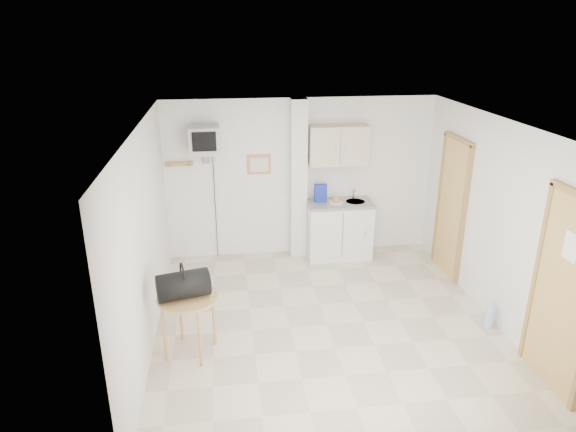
{
  "coord_description": "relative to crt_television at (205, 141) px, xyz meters",
  "views": [
    {
      "loc": [
        -1.19,
        -5.42,
        3.54
      ],
      "look_at": [
        -0.41,
        0.6,
        1.25
      ],
      "focal_mm": 32.0,
      "sensor_mm": 36.0,
      "label": 1
    }
  ],
  "objects": [
    {
      "name": "room_envelope",
      "position": [
        1.69,
        -1.93,
        -0.4
      ],
      "size": [
        4.24,
        4.54,
        2.55
      ],
      "color": "white",
      "rests_on": "ground"
    },
    {
      "name": "ground",
      "position": [
        1.45,
        -2.02,
        -1.94
      ],
      "size": [
        4.5,
        4.5,
        0.0
      ],
      "primitive_type": "plane",
      "color": "beige",
      "rests_on": "ground"
    },
    {
      "name": "crt_television",
      "position": [
        0.0,
        0.0,
        0.0
      ],
      "size": [
        0.44,
        0.45,
        2.15
      ],
      "color": "slate",
      "rests_on": "ground"
    },
    {
      "name": "water_bottle",
      "position": [
        3.43,
        -2.33,
        -1.78
      ],
      "size": [
        0.11,
        0.11,
        0.34
      ],
      "color": "#9BC3D4",
      "rests_on": "ground"
    },
    {
      "name": "duffel_bag",
      "position": [
        -0.23,
        -2.4,
        -1.05
      ],
      "size": [
        0.62,
        0.44,
        0.41
      ],
      "rotation": [
        0.0,
        0.0,
        0.25
      ],
      "color": "black",
      "rests_on": "round_table"
    },
    {
      "name": "kitchenette",
      "position": [
        2.02,
        -0.02,
        -1.13
      ],
      "size": [
        1.03,
        0.58,
        2.1
      ],
      "color": "white",
      "rests_on": "ground"
    },
    {
      "name": "round_table",
      "position": [
        -0.2,
        -2.38,
        -1.3
      ],
      "size": [
        0.67,
        0.67,
        0.72
      ],
      "rotation": [
        0.0,
        0.0,
        0.42
      ],
      "color": "#AB7D40",
      "rests_on": "ground"
    }
  ]
}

